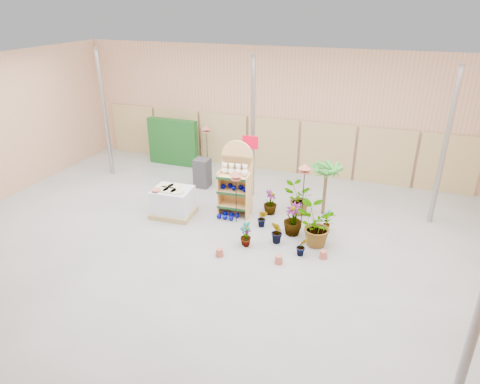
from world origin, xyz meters
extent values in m
cube|color=slate|center=(0.00, 0.00, -0.05)|extent=(15.00, 12.00, 0.10)
cube|color=white|center=(0.00, 0.00, 4.55)|extent=(15.00, 12.00, 0.10)
cube|color=#A97C5D|center=(0.00, 6.05, 2.25)|extent=(15.00, 0.10, 4.50)
cylinder|color=gray|center=(-5.50, 3.50, 2.25)|extent=(0.14, 0.14, 4.50)
cylinder|color=gray|center=(5.50, 3.50, 2.25)|extent=(0.14, 0.14, 4.50)
cylinder|color=gray|center=(0.00, 3.50, 2.25)|extent=(0.14, 0.14, 4.50)
cube|color=#998250|center=(-6.00, 5.92, 1.00)|extent=(1.90, 0.06, 2.00)
cube|color=#998250|center=(-4.00, 5.92, 1.00)|extent=(1.90, 0.06, 2.00)
cube|color=#998250|center=(-2.00, 5.92, 1.00)|extent=(1.90, 0.06, 2.00)
cube|color=#998250|center=(0.00, 5.92, 1.00)|extent=(1.90, 0.06, 2.00)
cube|color=#998250|center=(2.00, 5.92, 1.00)|extent=(1.90, 0.06, 2.00)
cube|color=#998250|center=(4.00, 5.92, 1.00)|extent=(1.90, 0.06, 2.00)
cube|color=#998250|center=(6.00, 5.92, 1.00)|extent=(1.90, 0.06, 2.00)
cube|color=tan|center=(-0.05, 2.23, 0.89)|extent=(0.95, 0.15, 1.78)
cylinder|color=tan|center=(-0.05, 2.23, 1.78)|extent=(0.95, 0.15, 0.94)
cube|color=tan|center=(-0.05, 1.96, 0.31)|extent=(0.94, 0.58, 0.04)
cube|color=#0F3819|center=(-0.05, 1.70, 0.31)|extent=(0.90, 0.09, 0.06)
cube|color=tan|center=(-0.05, 1.96, 0.79)|extent=(0.94, 0.58, 0.04)
cube|color=#0F3819|center=(-0.05, 1.70, 0.79)|extent=(0.90, 0.09, 0.06)
cube|color=tan|center=(-0.05, 1.96, 1.26)|extent=(0.94, 0.58, 0.04)
cube|color=#0F3819|center=(-0.05, 1.70, 1.26)|extent=(0.90, 0.09, 0.06)
cube|color=tan|center=(-0.50, 1.96, 0.68)|extent=(0.08, 0.53, 1.36)
cube|color=tan|center=(0.40, 1.96, 0.68)|extent=(0.08, 0.53, 1.36)
sphere|color=white|center=(-0.37, 2.02, 1.37)|extent=(0.19, 0.19, 0.19)
sphere|color=white|center=(-0.37, 2.02, 1.53)|extent=(0.15, 0.15, 0.15)
sphere|color=white|center=(-0.16, 2.02, 1.38)|extent=(0.20, 0.20, 0.20)
sphere|color=white|center=(-0.16, 2.02, 1.54)|extent=(0.15, 0.15, 0.15)
sphere|color=white|center=(0.05, 2.02, 1.38)|extent=(0.21, 0.21, 0.21)
sphere|color=white|center=(0.05, 2.02, 1.55)|extent=(0.15, 0.15, 0.15)
sphere|color=white|center=(0.26, 2.02, 1.39)|extent=(0.22, 0.22, 0.22)
sphere|color=white|center=(0.26, 2.02, 1.56)|extent=(0.15, 0.15, 0.15)
sphere|color=#00026D|center=(-0.39, 1.94, 0.89)|extent=(0.16, 0.16, 0.16)
sphere|color=#00026D|center=(-0.22, 2.07, 0.89)|extent=(0.16, 0.16, 0.16)
sphere|color=#00026D|center=(-0.05, 1.94, 0.89)|extent=(0.16, 0.16, 0.16)
sphere|color=#00026D|center=(0.12, 2.07, 0.89)|extent=(0.16, 0.16, 0.16)
sphere|color=#00026D|center=(0.29, 1.94, 0.89)|extent=(0.16, 0.16, 0.16)
sphere|color=#00026D|center=(-0.39, 1.56, 0.07)|extent=(0.15, 0.15, 0.15)
sphere|color=#00026D|center=(-0.29, 1.80, 0.07)|extent=(0.15, 0.15, 0.15)
sphere|color=#00026D|center=(-0.19, 1.56, 0.07)|extent=(0.15, 0.15, 0.15)
sphere|color=#00026D|center=(-0.10, 1.80, 0.07)|extent=(0.15, 0.15, 0.15)
sphere|color=#00026D|center=(0.00, 1.56, 0.07)|extent=(0.15, 0.15, 0.15)
sphere|color=#00026D|center=(0.09, 1.80, 0.07)|extent=(0.15, 0.15, 0.15)
cube|color=#998250|center=(-1.76, 1.31, 0.08)|extent=(1.27, 1.08, 0.15)
cube|color=silver|center=(-1.76, 1.31, 0.50)|extent=(1.16, 0.98, 0.71)
cylinder|color=#C3BA8E|center=(-2.01, 1.15, 0.88)|extent=(0.40, 0.40, 0.04)
cylinder|color=#C3BA8E|center=(-1.76, 1.15, 0.88)|extent=(0.40, 0.40, 0.04)
cylinder|color=#C3BA8E|center=(-1.51, 1.15, 0.88)|extent=(0.40, 0.40, 0.04)
cylinder|color=#C3BA8E|center=(-2.01, 1.46, 0.88)|extent=(0.40, 0.40, 0.04)
cylinder|color=#C3BA8E|center=(-1.76, 1.46, 0.88)|extent=(0.40, 0.40, 0.04)
cube|color=#252527|center=(-1.84, 3.59, 0.25)|extent=(0.50, 0.50, 0.50)
cube|color=#252527|center=(-1.84, 3.59, 0.75)|extent=(0.50, 0.50, 0.50)
cube|color=#124515|center=(-3.80, 5.20, 0.90)|extent=(2.00, 0.30, 1.80)
cylinder|color=gray|center=(0.10, 3.00, 1.10)|extent=(0.05, 0.05, 2.20)
cube|color=red|center=(0.10, 2.96, 2.00)|extent=(0.50, 0.03, 0.40)
cylinder|color=black|center=(0.17, 1.54, 0.68)|extent=(0.02, 0.02, 1.37)
cylinder|color=#A5503F|center=(0.17, 1.54, 1.37)|extent=(0.30, 0.30, 0.02)
cone|color=#A5503F|center=(0.17, 1.54, 1.54)|extent=(0.34, 0.34, 0.14)
cylinder|color=black|center=(2.04, 1.77, 0.87)|extent=(0.02, 0.02, 1.74)
cylinder|color=#A5503F|center=(2.04, 1.77, 1.74)|extent=(0.30, 0.30, 0.02)
cone|color=#A5503F|center=(2.04, 1.77, 1.91)|extent=(0.34, 0.34, 0.14)
cylinder|color=black|center=(-2.17, 4.75, 0.80)|extent=(0.02, 0.02, 1.61)
cylinder|color=#A5503F|center=(-2.17, 4.75, 1.61)|extent=(0.30, 0.30, 0.02)
cone|color=#A5503F|center=(-2.17, 4.75, 1.78)|extent=(0.34, 0.34, 0.14)
cylinder|color=brown|center=(2.46, 2.93, 0.68)|extent=(0.10, 0.10, 1.36)
imported|color=#2B8128|center=(0.87, 0.38, 0.36)|extent=(0.45, 0.45, 0.72)
imported|color=#2B8128|center=(1.61, 0.79, 0.34)|extent=(0.45, 0.47, 0.67)
imported|color=#2B8128|center=(1.88, 1.42, 0.47)|extent=(0.74, 0.74, 0.94)
imported|color=#2B8128|center=(2.72, 1.98, 0.32)|extent=(0.26, 0.36, 0.65)
imported|color=#2B8128|center=(0.97, 1.52, 0.28)|extent=(0.35, 0.30, 0.55)
imported|color=#2B8128|center=(1.74, 2.68, 0.49)|extent=(1.07, 1.00, 0.97)
imported|color=#2B8128|center=(0.84, 0.45, 0.26)|extent=(0.42, 0.42, 0.52)
imported|color=#2B8128|center=(2.35, 0.44, 0.26)|extent=(0.36, 0.35, 0.52)
imported|color=#2B8128|center=(2.55, 1.05, 0.57)|extent=(1.05, 0.92, 1.14)
imported|color=#2B8128|center=(0.95, 2.40, 0.37)|extent=(0.43, 0.43, 0.74)
camera|label=1|loc=(4.04, -8.80, 5.99)|focal=32.00mm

